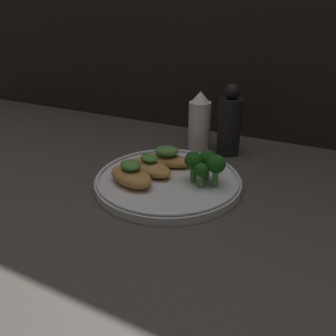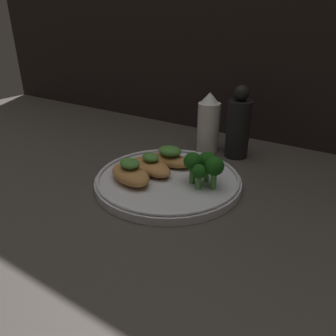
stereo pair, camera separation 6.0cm
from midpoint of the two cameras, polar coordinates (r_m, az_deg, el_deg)
ground_plane at (r=61.52cm, az=2.78°, el=-3.36°), size 180.00×180.00×1.00cm
plate at (r=60.83cm, az=2.81°, el=-2.12°), size 27.05×27.05×2.00cm
grilled_meat_front at (r=58.52cm, az=-3.71°, el=-0.97°), size 10.67×8.25×4.39cm
grilled_meat_middle at (r=61.48cm, az=-0.53°, el=0.17°), size 10.84×7.30×3.91cm
grilled_meat_back at (r=64.97cm, az=2.97°, el=1.68°), size 10.97×6.02×4.05cm
broccoli_bunch at (r=57.12cm, az=9.28°, el=0.44°), size 7.40×6.08×5.95cm
sauce_bottle at (r=75.97cm, az=9.34°, el=7.67°), size 5.05×5.05×13.50cm
pepper_grinder at (r=73.39cm, az=14.46°, el=7.07°), size 5.08×5.08×15.82cm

